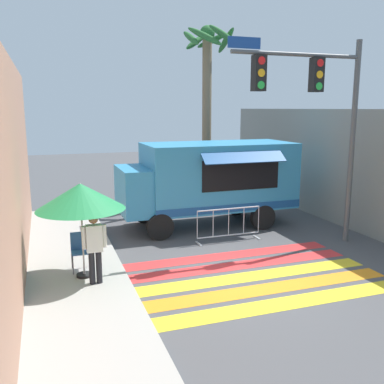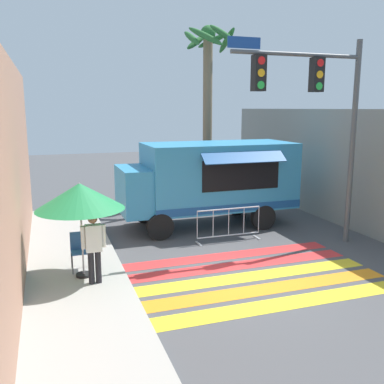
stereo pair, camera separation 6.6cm
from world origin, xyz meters
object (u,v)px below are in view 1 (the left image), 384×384
at_px(traffic_signal_pole, 316,101).
at_px(patio_umbrella, 80,197).
at_px(barricade_front, 229,225).
at_px(palm_tree, 208,86).
at_px(food_truck, 206,178).
at_px(vendor_person, 94,245).
at_px(folding_chair, 80,247).

relative_size(traffic_signal_pole, patio_umbrella, 2.68).
xyz_separation_m(barricade_front, palm_tree, (1.33, 5.23, 4.29)).
relative_size(traffic_signal_pole, palm_tree, 0.81).
height_order(patio_umbrella, barricade_front, patio_umbrella).
xyz_separation_m(food_truck, vendor_person, (-4.15, -4.09, -0.61)).
relative_size(traffic_signal_pole, folding_chair, 6.48).
bearing_deg(vendor_person, patio_umbrella, 98.84).
bearing_deg(folding_chair, patio_umbrella, -72.50).
distance_m(patio_umbrella, palm_tree, 9.47).
relative_size(food_truck, traffic_signal_pole, 1.00).
bearing_deg(traffic_signal_pole, food_truck, 124.64).
bearing_deg(palm_tree, patio_umbrella, -129.21).
height_order(vendor_person, palm_tree, palm_tree).
xyz_separation_m(vendor_person, barricade_front, (4.18, 2.26, -0.53)).
height_order(traffic_signal_pole, vendor_person, traffic_signal_pole).
height_order(traffic_signal_pole, folding_chair, traffic_signal_pole).
height_order(traffic_signal_pole, barricade_front, traffic_signal_pole).
bearing_deg(patio_umbrella, vendor_person, -67.03).
relative_size(traffic_signal_pole, barricade_front, 2.86).
height_order(food_truck, palm_tree, palm_tree).
bearing_deg(folding_chair, vendor_person, -62.37).
bearing_deg(barricade_front, traffic_signal_pole, -29.60).
height_order(food_truck, barricade_front, food_truck).
bearing_deg(food_truck, folding_chair, -144.52).
bearing_deg(barricade_front, folding_chair, -163.62).
height_order(traffic_signal_pole, palm_tree, palm_tree).
distance_m(folding_chair, palm_tree, 9.62).
bearing_deg(patio_umbrella, food_truck, 39.62).
relative_size(barricade_front, palm_tree, 0.28).
height_order(patio_umbrella, palm_tree, palm_tree).
distance_m(traffic_signal_pole, barricade_front, 4.30).
distance_m(food_truck, barricade_front, 2.15).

